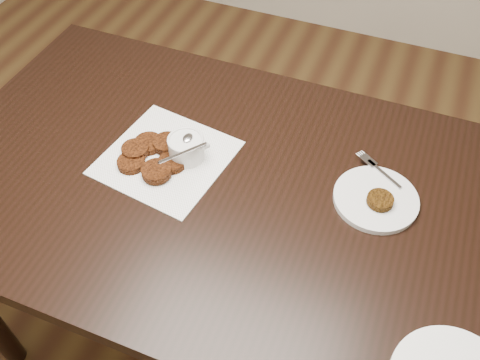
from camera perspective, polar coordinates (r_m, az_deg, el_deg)
name	(u,v)px	position (r m, az deg, el deg)	size (l,w,h in m)	color
table	(216,266)	(1.48, -2.64, -9.43)	(1.29, 0.83, 0.75)	black
napkin	(166,158)	(1.23, -8.06, 2.43)	(0.27, 0.27, 0.00)	white
sauce_ramekin	(185,138)	(1.18, -6.02, 4.54)	(0.11, 0.11, 0.12)	silver
patty_cluster	(149,154)	(1.23, -9.89, 2.81)	(0.22, 0.22, 0.02)	#60290C
plate_with_patty	(376,197)	(1.16, 14.68, -1.80)	(0.18, 0.18, 0.03)	silver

